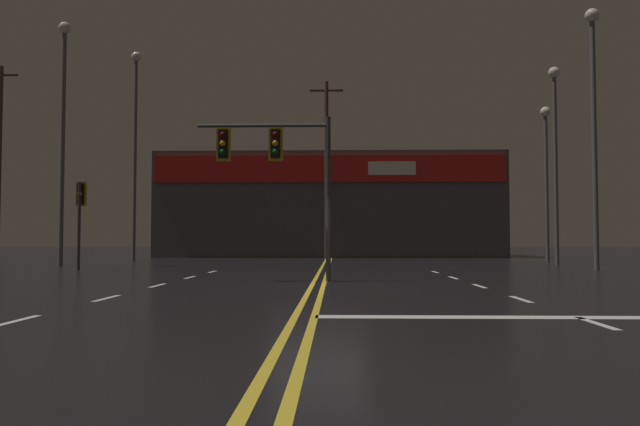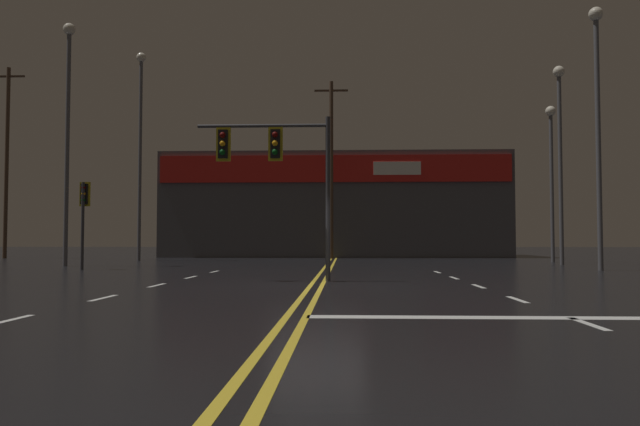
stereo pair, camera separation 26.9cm
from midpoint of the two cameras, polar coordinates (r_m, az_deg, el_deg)
The scene contains 11 objects.
ground_plane at distance 16.22m, azimuth -0.71°, elevation -6.68°, with size 200.00×200.00×0.00m, color black.
road_markings at distance 15.12m, azimuth 1.77°, elevation -6.97°, with size 12.40×60.00×0.01m.
traffic_signal_median at distance 18.28m, azimuth -4.80°, elevation 5.15°, with size 3.90×0.36×4.78m.
traffic_signal_corner_northwest at distance 26.96m, azimuth -21.33°, elevation 0.70°, with size 0.42×0.36×3.56m.
streetlight_near_left at distance 36.49m, azimuth 19.77°, elevation 4.48°, with size 0.56×0.56×8.56m.
streetlight_near_right at distance 32.85m, azimuth 20.48°, elevation 6.41°, with size 0.56×0.56×9.74m.
streetlight_median_approach at distance 38.39m, azimuth -16.73°, elevation 7.16°, with size 0.56×0.56×12.29m.
streetlight_far_left at distance 31.49m, azimuth -22.66°, elevation 8.42°, with size 0.56×0.56×11.33m.
streetlight_far_right at distance 27.43m, azimuth 23.48°, elevation 9.08°, with size 0.56×0.56×10.49m.
building_backdrop at distance 47.32m, azimuth 0.74°, elevation 0.51°, with size 24.38×10.23×7.35m.
utility_pole_row at distance 40.74m, azimuth -0.08°, elevation 4.53°, with size 46.86×0.26×12.77m.
Camera 1 is at (0.49, -16.17, 1.17)m, focal length 35.00 mm.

